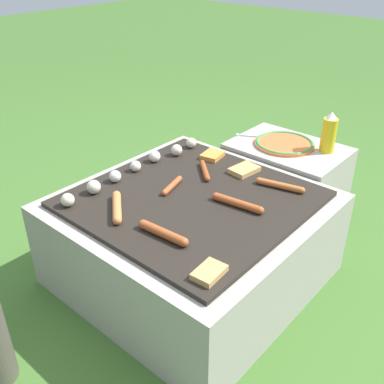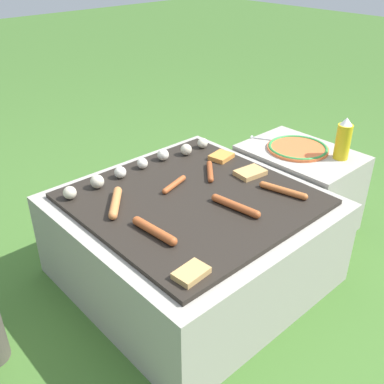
# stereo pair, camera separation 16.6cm
# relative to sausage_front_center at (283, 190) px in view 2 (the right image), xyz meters

# --- Properties ---
(ground_plane) EXTENTS (14.00, 14.00, 0.00)m
(ground_plane) POSITION_rel_sausage_front_center_xyz_m (-0.27, 0.21, -0.39)
(ground_plane) COLOR #3D6628
(grill) EXTENTS (0.89, 0.89, 0.37)m
(grill) POSITION_rel_sausage_front_center_xyz_m (-0.27, 0.21, -0.20)
(grill) COLOR #9E998E
(grill) RESTS_ON ground_plane
(side_ledge) EXTENTS (0.37, 0.51, 0.37)m
(side_ledge) POSITION_rel_sausage_front_center_xyz_m (0.37, 0.18, -0.20)
(side_ledge) COLOR #9E998E
(side_ledge) RESTS_ON ground_plane
(sausage_front_center) EXTENTS (0.07, 0.19, 0.03)m
(sausage_front_center) POSITION_rel_sausage_front_center_xyz_m (0.00, 0.00, 0.00)
(sausage_front_center) COLOR #B7602D
(sausage_front_center) RESTS_ON grill
(sausage_back_right) EXTENTS (0.05, 0.21, 0.03)m
(sausage_back_right) POSITION_rel_sausage_front_center_xyz_m (-0.22, 0.04, 0.00)
(sausage_back_right) COLOR #A34C23
(sausage_back_right) RESTS_ON grill
(sausage_mid_right) EXTENTS (0.12, 0.13, 0.02)m
(sausage_mid_right) POSITION_rel_sausage_front_center_xyz_m (-0.09, 0.30, -0.00)
(sausage_mid_right) COLOR #93421E
(sausage_mid_right) RESTS_ON grill
(sausage_back_center) EXTENTS (0.14, 0.16, 0.03)m
(sausage_back_center) POSITION_rel_sausage_front_center_xyz_m (-0.52, 0.35, 0.00)
(sausage_back_center) COLOR #C6753D
(sausage_back_center) RESTS_ON grill
(sausage_front_left) EXTENTS (0.14, 0.06, 0.02)m
(sausage_front_left) POSITION_rel_sausage_front_center_xyz_m (-0.27, 0.31, -0.00)
(sausage_front_left) COLOR #A34C23
(sausage_front_left) RESTS_ON grill
(sausage_front_right) EXTENTS (0.04, 0.20, 0.03)m
(sausage_front_right) POSITION_rel_sausage_front_center_xyz_m (-0.53, 0.12, 0.00)
(sausage_front_right) COLOR #A34C23
(sausage_front_right) RESTS_ON grill
(bread_slice_center) EXTENTS (0.11, 0.08, 0.02)m
(bread_slice_center) POSITION_rel_sausage_front_center_xyz_m (-0.57, -0.12, -0.00)
(bread_slice_center) COLOR tan
(bread_slice_center) RESTS_ON grill
(bread_slice_right) EXTENTS (0.13, 0.10, 0.02)m
(bread_slice_right) POSITION_rel_sausage_front_center_xyz_m (0.02, 0.18, -0.00)
(bread_slice_right) COLOR tan
(bread_slice_right) RESTS_ON grill
(bread_slice_left) EXTENTS (0.11, 0.09, 0.02)m
(bread_slice_left) POSITION_rel_sausage_front_center_xyz_m (0.05, 0.37, -0.00)
(bread_slice_left) COLOR #D18438
(bread_slice_left) RESTS_ON grill
(mushroom_row) EXTENTS (0.72, 0.08, 0.05)m
(mushroom_row) POSITION_rel_sausage_front_center_xyz_m (-0.28, 0.51, 0.01)
(mushroom_row) COLOR beige
(mushroom_row) RESTS_ON grill
(plate_colorful) EXTENTS (0.28, 0.28, 0.02)m
(plate_colorful) POSITION_rel_sausage_front_center_xyz_m (0.37, 0.20, -0.00)
(plate_colorful) COLOR orange
(plate_colorful) RESTS_ON side_ledge
(condiment_bottle) EXTENTS (0.06, 0.06, 0.19)m
(condiment_bottle) POSITION_rel_sausage_front_center_xyz_m (0.43, 0.02, 0.08)
(condiment_bottle) COLOR gold
(condiment_bottle) RESTS_ON side_ledge
(fork_utensil) EXTENTS (0.10, 0.16, 0.01)m
(fork_utensil) POSITION_rel_sausage_front_center_xyz_m (0.35, 0.37, -0.01)
(fork_utensil) COLOR silver
(fork_utensil) RESTS_ON side_ledge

